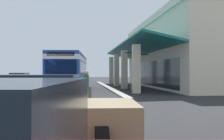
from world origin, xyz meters
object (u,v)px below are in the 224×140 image
at_px(transit_bus, 69,69).
at_px(parked_sedan_white, 19,79).
at_px(parked_sedan_tan, 20,112).
at_px(potted_palm, 136,81).
at_px(pedestrian, 86,85).

bearing_deg(transit_bus, parked_sedan_white, -134.51).
bearing_deg(parked_sedan_tan, parked_sedan_white, -167.95).
height_order(transit_bus, parked_sedan_white, transit_bus).
bearing_deg(parked_sedan_tan, potted_palm, 161.11).
relative_size(transit_bus, parked_sedan_white, 2.54).
relative_size(parked_sedan_tan, potted_palm, 1.41).
bearing_deg(potted_palm, transit_bus, -126.29).
height_order(transit_bus, parked_sedan_tan, transit_bus).
relative_size(parked_sedan_white, pedestrian, 2.76).
bearing_deg(potted_palm, parked_sedan_white, -130.75).
height_order(transit_bus, pedestrian, transit_bus).
distance_m(pedestrian, potted_palm, 8.66).
xyz_separation_m(parked_sedan_white, potted_palm, (9.39, 10.89, 0.10)).
distance_m(transit_bus, parked_sedan_white, 7.89).
xyz_separation_m(pedestrian, potted_palm, (-7.67, 4.03, -0.05)).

